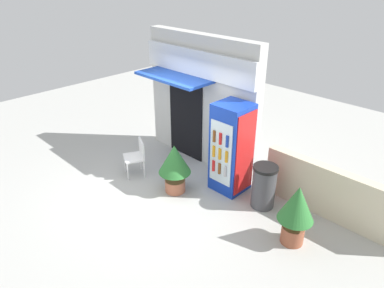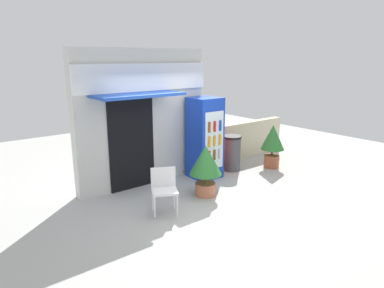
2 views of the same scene
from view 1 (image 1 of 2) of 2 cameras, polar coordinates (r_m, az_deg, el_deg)
ground at (r=7.75m, az=-5.62°, el=-7.07°), size 16.00×16.00×0.00m
storefront_building at (r=8.23m, az=1.33°, el=7.33°), size 3.15×1.05×3.01m
drink_cooler at (r=7.29m, az=6.37°, el=-0.68°), size 0.70×0.72×1.92m
plastic_chair at (r=8.06m, az=-8.84°, el=-1.72°), size 0.61×0.59×0.83m
potted_plant_near_shop at (r=7.28m, az=-2.82°, el=-3.08°), size 0.68×0.68×1.08m
potted_plant_curbside at (r=6.21m, az=16.46°, el=-10.01°), size 0.61×0.61×1.14m
trash_bin at (r=7.10m, az=11.48°, el=-6.68°), size 0.49×0.49×0.90m
stone_boundary_wall at (r=7.12m, az=21.96°, el=-7.61°), size 2.84×0.21×1.02m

